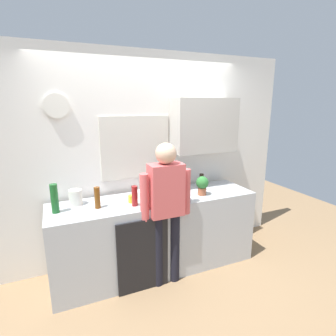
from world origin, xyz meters
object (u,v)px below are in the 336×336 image
object	(u,v)px
bottle_green_wine	(55,199)
person_at_sink	(166,204)
storage_canister	(76,197)
bottle_red_vinegar	(135,196)
coffee_maker	(168,181)
mixing_bowl	(146,194)
bottle_amber_beer	(97,198)
potted_plant	(202,184)
bottle_dark_sauce	(201,180)
cup_yellow_cup	(131,199)

from	to	relation	value
bottle_green_wine	person_at_sink	size ratio (longest dim) A/B	0.19
storage_canister	bottle_red_vinegar	bearing A→B (deg)	-25.67
coffee_maker	person_at_sink	size ratio (longest dim) A/B	0.21
mixing_bowl	bottle_amber_beer	bearing A→B (deg)	-168.94
bottle_amber_beer	storage_canister	xyz separation A→B (m)	(-0.20, 0.19, -0.03)
bottle_green_wine	person_at_sink	xyz separation A→B (m)	(1.08, -0.31, -0.11)
coffee_maker	bottle_green_wine	world-z (taller)	coffee_maker
potted_plant	bottle_dark_sauce	bearing A→B (deg)	61.28
bottle_red_vinegar	cup_yellow_cup	distance (m)	0.13
mixing_bowl	person_at_sink	xyz separation A→B (m)	(0.10, -0.37, -0.00)
potted_plant	coffee_maker	bearing A→B (deg)	144.06
bottle_dark_sauce	bottle_red_vinegar	world-z (taller)	bottle_red_vinegar
bottle_amber_beer	bottle_dark_sauce	bearing A→B (deg)	8.11
bottle_dark_sauce	potted_plant	distance (m)	0.31
bottle_green_wine	bottle_dark_sauce	xyz separation A→B (m)	(1.78, 0.15, -0.06)
bottle_amber_beer	bottle_red_vinegar	world-z (taller)	bottle_amber_beer
coffee_maker	bottle_green_wine	size ratio (longest dim) A/B	1.10
bottle_amber_beer	cup_yellow_cup	world-z (taller)	bottle_amber_beer
coffee_maker	storage_canister	xyz separation A→B (m)	(-1.09, 0.02, -0.06)
bottle_amber_beer	cup_yellow_cup	size ratio (longest dim) A/B	2.71
cup_yellow_cup	person_at_sink	distance (m)	0.41
person_at_sink	mixing_bowl	bearing A→B (deg)	95.95
mixing_bowl	potted_plant	distance (m)	0.68
mixing_bowl	bottle_dark_sauce	bearing A→B (deg)	5.95
storage_canister	mixing_bowl	bearing A→B (deg)	-5.60
coffee_maker	bottle_green_wine	xyz separation A→B (m)	(-1.29, -0.12, 0.00)
bottle_green_wine	bottle_amber_beer	distance (m)	0.41
bottle_dark_sauce	mixing_bowl	distance (m)	0.80
person_at_sink	storage_canister	bearing A→B (deg)	144.34
mixing_bowl	potted_plant	size ratio (longest dim) A/B	0.96
potted_plant	bottle_red_vinegar	bearing A→B (deg)	-178.94
coffee_maker	mixing_bowl	size ratio (longest dim) A/B	1.50
cup_yellow_cup	mixing_bowl	world-z (taller)	cup_yellow_cup
potted_plant	mixing_bowl	bearing A→B (deg)	163.85
mixing_bowl	person_at_sink	world-z (taller)	person_at_sink
bottle_amber_beer	mixing_bowl	distance (m)	0.59
bottle_red_vinegar	person_at_sink	size ratio (longest dim) A/B	0.14
bottle_dark_sauce	person_at_sink	world-z (taller)	person_at_sink
mixing_bowl	potted_plant	bearing A→B (deg)	-16.15
bottle_dark_sauce	bottle_green_wine	bearing A→B (deg)	-175.24
coffee_maker	bottle_dark_sauce	size ratio (longest dim) A/B	1.83
mixing_bowl	storage_canister	distance (m)	0.78
storage_canister	potted_plant	bearing A→B (deg)	-10.48
cup_yellow_cup	potted_plant	size ratio (longest dim) A/B	0.37
bottle_green_wine	cup_yellow_cup	world-z (taller)	bottle_green_wine
bottle_amber_beer	person_at_sink	distance (m)	0.72
coffee_maker	bottle_red_vinegar	distance (m)	0.57
potted_plant	person_at_sink	xyz separation A→B (m)	(-0.55, -0.19, -0.09)
mixing_bowl	bottle_green_wine	bearing A→B (deg)	-176.21
potted_plant	person_at_sink	world-z (taller)	person_at_sink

